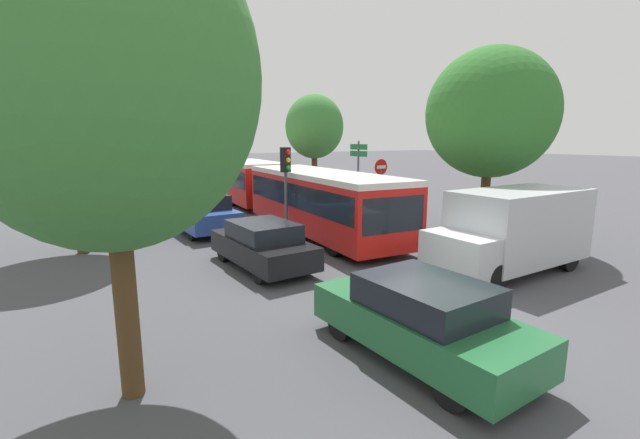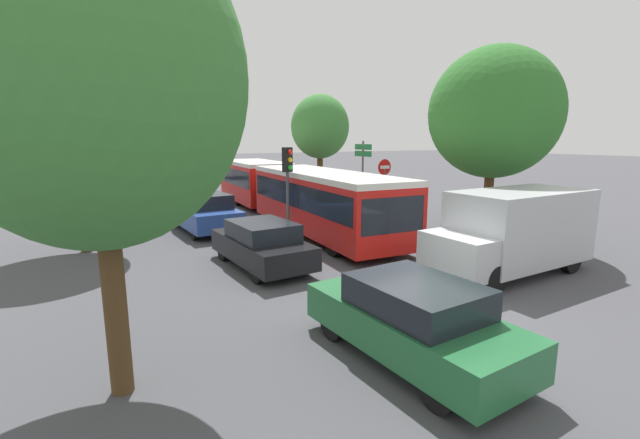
% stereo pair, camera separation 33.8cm
% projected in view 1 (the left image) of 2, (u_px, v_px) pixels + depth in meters
% --- Properties ---
extents(ground_plane, '(200.00, 200.00, 0.00)m').
position_uv_depth(ground_plane, '(431.00, 309.00, 9.42)').
color(ground_plane, '#47474C').
extents(articulated_bus, '(3.80, 16.73, 2.46)m').
position_uv_depth(articulated_bus, '(285.00, 189.00, 19.69)').
color(articulated_bus, red).
rests_on(articulated_bus, ground).
extents(city_bus_rear, '(2.65, 11.48, 2.47)m').
position_uv_depth(city_bus_rear, '(114.00, 164.00, 40.03)').
color(city_bus_rear, silver).
rests_on(city_bus_rear, ground).
extents(queued_car_green, '(1.86, 4.08, 1.39)m').
position_uv_depth(queued_car_green, '(422.00, 318.00, 7.24)').
color(queued_car_green, '#236638').
rests_on(queued_car_green, ground).
extents(queued_car_black, '(1.82, 3.99, 1.37)m').
position_uv_depth(queued_car_black, '(263.00, 245.00, 12.36)').
color(queued_car_black, black).
rests_on(queued_car_black, ground).
extents(queued_car_blue, '(2.05, 4.50, 1.54)m').
position_uv_depth(queued_car_blue, '(200.00, 212.00, 17.24)').
color(queued_car_blue, '#284799').
rests_on(queued_car_blue, ground).
extents(queued_car_navy, '(2.00, 4.39, 1.50)m').
position_uv_depth(queued_car_navy, '(172.00, 197.00, 21.92)').
color(queued_car_navy, navy).
rests_on(queued_car_navy, ground).
extents(queued_car_graphite, '(1.88, 4.13, 1.41)m').
position_uv_depth(queued_car_graphite, '(145.00, 186.00, 27.41)').
color(queued_car_graphite, '#47474C').
rests_on(queued_car_graphite, ground).
extents(white_van, '(5.02, 2.04, 2.31)m').
position_uv_depth(white_van, '(514.00, 228.00, 11.91)').
color(white_van, '#B7BABF').
rests_on(white_van, ground).
extents(traffic_light, '(0.36, 0.39, 3.40)m').
position_uv_depth(traffic_light, '(286.00, 172.00, 15.69)').
color(traffic_light, '#56595E').
rests_on(traffic_light, ground).
extents(no_entry_sign, '(0.70, 0.08, 2.82)m').
position_uv_depth(no_entry_sign, '(381.00, 180.00, 19.11)').
color(no_entry_sign, '#56595E').
rests_on(no_entry_sign, ground).
extents(direction_sign_post, '(0.10, 1.40, 3.60)m').
position_uv_depth(direction_sign_post, '(358.00, 162.00, 21.83)').
color(direction_sign_post, '#56595E').
rests_on(direction_sign_post, ground).
extents(tree_left_near, '(3.98, 3.98, 6.78)m').
position_uv_depth(tree_left_near, '(106.00, 77.00, 5.48)').
color(tree_left_near, '#51381E').
rests_on(tree_left_near, ground).
extents(tree_left_mid, '(4.09, 4.09, 6.36)m').
position_uv_depth(tree_left_mid, '(70.00, 118.00, 13.31)').
color(tree_left_mid, '#51381E').
rests_on(tree_left_mid, ground).
extents(tree_right_near, '(4.52, 4.52, 6.87)m').
position_uv_depth(tree_right_near, '(491.00, 113.00, 15.12)').
color(tree_right_near, '#51381E').
rests_on(tree_right_near, ground).
extents(tree_right_mid, '(3.54, 3.54, 6.38)m').
position_uv_depth(tree_right_mid, '(314.00, 127.00, 26.05)').
color(tree_right_mid, '#51381E').
rests_on(tree_right_mid, ground).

